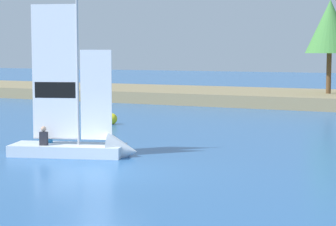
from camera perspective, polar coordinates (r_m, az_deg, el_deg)
The scene contains 5 objects.
ground_plane at distance 20.41m, azimuth -6.10°, elevation -5.41°, with size 200.00×200.00×0.00m, color #2D609E.
shore_bank at distance 47.47m, azimuth 13.51°, elevation 1.24°, with size 80.00×10.50×0.87m, color #897A56.
shoreline_tree_left at distance 46.96m, azimuth 14.37°, elevation 7.52°, with size 3.45×3.45×6.69m.
sailboat at distance 23.73m, azimuth -7.19°, elevation -2.79°, with size 4.97×2.88×6.59m.
channel_buoy at distance 33.88m, azimuth -5.09°, elevation -0.53°, with size 0.60×0.60×0.60m, color yellow.
Camera 1 is at (10.95, -16.79, 3.87)m, focal length 67.71 mm.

